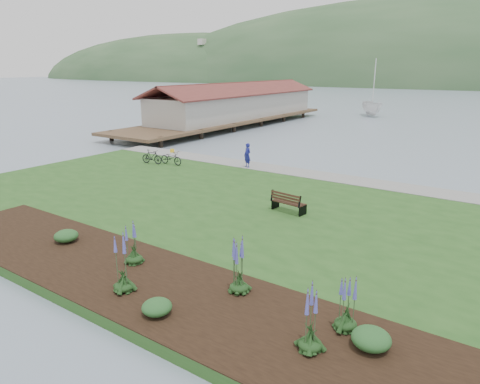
% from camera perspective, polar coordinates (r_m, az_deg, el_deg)
% --- Properties ---
extents(ground, '(600.00, 600.00, 0.00)m').
position_cam_1_polar(ground, '(23.42, 1.26, -1.80)').
color(ground, gray).
rests_on(ground, ground).
extents(lawn, '(34.00, 20.00, 0.40)m').
position_cam_1_polar(lawn, '(21.79, -1.61, -2.65)').
color(lawn, '#234E1B').
rests_on(lawn, ground).
extents(shoreline_path, '(34.00, 2.20, 0.03)m').
position_cam_1_polar(shoreline_path, '(29.11, 8.72, 2.49)').
color(shoreline_path, gray).
rests_on(shoreline_path, lawn).
extents(garden_bed, '(24.00, 4.40, 0.04)m').
position_cam_1_polar(garden_bed, '(14.45, -10.34, -12.33)').
color(garden_bed, black).
rests_on(garden_bed, lawn).
extents(pier_pavilion, '(8.00, 36.00, 5.40)m').
position_cam_1_polar(pier_pavilion, '(56.45, -0.49, 11.62)').
color(pier_pavilion, '#4C3826').
rests_on(pier_pavilion, ground).
extents(park_bench, '(1.79, 0.92, 1.06)m').
position_cam_1_polar(park_bench, '(21.08, 6.36, -1.32)').
color(park_bench, '#311C13').
rests_on(park_bench, lawn).
extents(person, '(0.87, 0.74, 2.04)m').
position_cam_1_polar(person, '(30.34, 0.99, 5.18)').
color(person, navy).
rests_on(person, lawn).
extents(bicycle_a, '(0.71, 1.94, 1.01)m').
position_cam_1_polar(bicycle_a, '(31.75, -9.17, 4.53)').
color(bicycle_a, black).
rests_on(bicycle_a, lawn).
extents(bicycle_b, '(0.78, 1.78, 1.04)m').
position_cam_1_polar(bicycle_b, '(32.29, -11.68, 4.62)').
color(bicycle_b, black).
rests_on(bicycle_b, lawn).
extents(sailboat, '(14.41, 14.46, 27.15)m').
position_cam_1_polar(sailboat, '(69.87, 17.10, 9.65)').
color(sailboat, silver).
rests_on(sailboat, ground).
extents(pannier, '(0.24, 0.32, 0.31)m').
position_cam_1_polar(pannier, '(36.28, -9.03, 5.44)').
color(pannier, yellow).
rests_on(pannier, lawn).
extents(echium_0, '(0.62, 0.62, 2.23)m').
position_cam_1_polar(echium_0, '(14.07, -15.41, -9.54)').
color(echium_0, '#143312').
rests_on(echium_0, garden_bed).
extents(echium_1, '(0.62, 0.62, 2.10)m').
position_cam_1_polar(echium_1, '(13.50, -0.13, -9.81)').
color(echium_1, '#143312').
rests_on(echium_1, garden_bed).
extents(echium_2, '(0.62, 0.62, 1.84)m').
position_cam_1_polar(echium_2, '(11.24, 9.44, -17.23)').
color(echium_2, '#143312').
rests_on(echium_2, garden_bed).
extents(echium_3, '(0.62, 0.62, 1.89)m').
position_cam_1_polar(echium_3, '(12.15, 14.08, -14.32)').
color(echium_3, '#143312').
rests_on(echium_3, garden_bed).
extents(echium_4, '(0.62, 0.62, 1.83)m').
position_cam_1_polar(echium_4, '(15.94, -14.03, -6.96)').
color(echium_4, '#143312').
rests_on(echium_4, garden_bed).
extents(shrub_0, '(0.96, 0.96, 0.48)m').
position_cam_1_polar(shrub_0, '(18.87, -22.17, -5.44)').
color(shrub_0, '#1E4C21').
rests_on(shrub_0, garden_bed).
extents(shrub_1, '(0.88, 0.88, 0.44)m').
position_cam_1_polar(shrub_1, '(12.94, -11.02, -14.83)').
color(shrub_1, '#1E4C21').
rests_on(shrub_1, garden_bed).
extents(shrub_2, '(1.00, 1.00, 0.50)m').
position_cam_1_polar(shrub_2, '(11.89, 17.09, -18.19)').
color(shrub_2, '#1E4C21').
rests_on(shrub_2, garden_bed).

